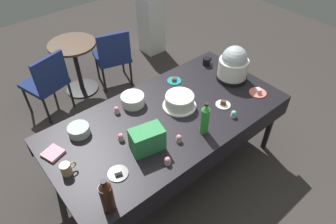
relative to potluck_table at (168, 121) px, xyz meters
name	(u,v)px	position (x,y,z in m)	size (l,w,h in m)	color
ground	(168,167)	(0.00, 0.00, -0.69)	(9.00, 9.00, 0.00)	#383330
potluck_table	(168,121)	(0.00, 0.00, 0.00)	(2.20, 1.10, 0.75)	black
frosted_layer_cake	(180,101)	(0.17, 0.04, 0.12)	(0.32, 0.32, 0.13)	silver
slow_cooker	(233,65)	(0.88, 0.02, 0.23)	(0.31, 0.31, 0.37)	black
glass_salad_bowl	(79,130)	(-0.71, 0.31, 0.10)	(0.18, 0.18, 0.08)	#B2C6BC
ceramic_snack_bowl	(133,100)	(-0.14, 0.34, 0.11)	(0.22, 0.22, 0.10)	silver
dessert_plate_teal	(174,80)	(0.39, 0.37, 0.07)	(0.15, 0.15, 0.04)	teal
dessert_plate_coral	(258,92)	(0.89, -0.31, 0.07)	(0.17, 0.17, 0.05)	#E07266
dessert_plate_charcoal	(118,173)	(-0.69, -0.25, 0.07)	(0.16, 0.16, 0.04)	#2D2D33
dessert_plate_white	(223,104)	(0.49, -0.21, 0.07)	(0.14, 0.14, 0.05)	white
cupcake_mint	(117,110)	(-0.33, 0.33, 0.09)	(0.05, 0.05, 0.07)	beige
cupcake_berry	(168,161)	(-0.34, -0.41, 0.09)	(0.05, 0.05, 0.07)	beige
cupcake_lemon	(121,137)	(-0.48, 0.03, 0.09)	(0.05, 0.05, 0.07)	beige
cupcake_rose	(179,138)	(-0.12, -0.29, 0.09)	(0.05, 0.05, 0.07)	beige
cupcake_cocoa	(234,114)	(0.44, -0.38, 0.09)	(0.05, 0.05, 0.07)	beige
soda_bottle_lime_soda	(205,119)	(0.11, -0.34, 0.21)	(0.07, 0.07, 0.31)	green
soda_bottle_cola	(107,196)	(-0.88, -0.45, 0.21)	(0.09, 0.09, 0.31)	#33190F
coffee_mug_tan	(66,169)	(-0.97, 0.00, 0.11)	(0.12, 0.08, 0.10)	tan
coffee_mug_black	(207,61)	(0.86, 0.37, 0.10)	(0.12, 0.08, 0.08)	black
soda_carton	(147,139)	(-0.37, -0.18, 0.16)	(0.26, 0.16, 0.20)	#338C4C
paper_napkin_stack	(53,153)	(-0.98, 0.24, 0.07)	(0.14, 0.14, 0.02)	pink
maroon_chair_left	(47,81)	(-0.53, 1.60, -0.20)	(0.55, 0.55, 0.85)	navy
maroon_chair_right	(113,55)	(0.38, 1.60, -0.20)	(0.54, 0.54, 0.85)	navy
round_cafe_table	(75,59)	(-0.05, 1.82, -0.19)	(0.60, 0.60, 0.72)	#473323
water_cooler	(151,16)	(1.36, 2.04, -0.10)	(0.32, 0.32, 1.24)	silver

